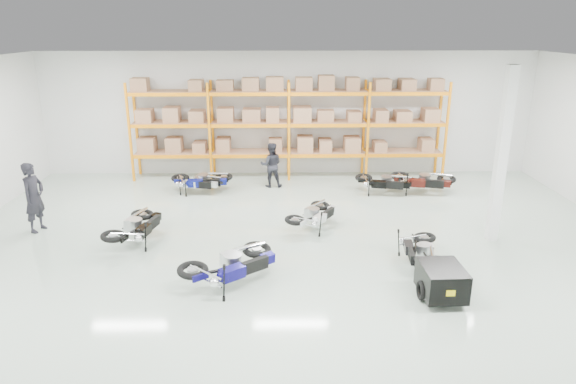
{
  "coord_description": "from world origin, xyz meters",
  "views": [
    {
      "loc": [
        -0.4,
        -11.85,
        5.41
      ],
      "look_at": [
        -0.13,
        1.27,
        1.1
      ],
      "focal_mm": 32.0,
      "sensor_mm": 36.0,
      "label": 1
    }
  ],
  "objects_px": {
    "moto_silver_left": "(314,211)",
    "person_left": "(34,197)",
    "moto_back_c": "(385,178)",
    "trailer": "(442,281)",
    "moto_touring_right": "(421,246)",
    "person_back": "(271,165)",
    "moto_black_far_left": "(136,222)",
    "moto_back_d": "(423,177)",
    "moto_back_a": "(201,177)",
    "moto_blue_centre": "(232,259)",
    "moto_back_b": "(197,179)"
  },
  "relations": [
    {
      "from": "moto_silver_left",
      "to": "person_left",
      "type": "distance_m",
      "value": 7.6
    },
    {
      "from": "person_left",
      "to": "moto_back_c",
      "type": "bearing_deg",
      "value": -58.25
    },
    {
      "from": "trailer",
      "to": "moto_touring_right",
      "type": "bearing_deg",
      "value": 88.24
    },
    {
      "from": "moto_silver_left",
      "to": "person_back",
      "type": "height_order",
      "value": "person_back"
    },
    {
      "from": "moto_black_far_left",
      "to": "trailer",
      "type": "xyz_separation_m",
      "value": [
        6.98,
        -3.07,
        -0.13
      ]
    },
    {
      "from": "moto_back_d",
      "to": "moto_back_a",
      "type": "bearing_deg",
      "value": 102.84
    },
    {
      "from": "moto_touring_right",
      "to": "person_left",
      "type": "xyz_separation_m",
      "value": [
        -9.91,
        2.33,
        0.46
      ]
    },
    {
      "from": "moto_blue_centre",
      "to": "trailer",
      "type": "height_order",
      "value": "moto_blue_centre"
    },
    {
      "from": "moto_back_c",
      "to": "moto_touring_right",
      "type": "bearing_deg",
      "value": -168.16
    },
    {
      "from": "moto_silver_left",
      "to": "moto_touring_right",
      "type": "bearing_deg",
      "value": 168.73
    },
    {
      "from": "moto_touring_right",
      "to": "person_back",
      "type": "xyz_separation_m",
      "value": [
        -3.55,
        6.21,
        0.28
      ]
    },
    {
      "from": "moto_back_a",
      "to": "person_left",
      "type": "xyz_separation_m",
      "value": [
        -4.02,
        -3.3,
        0.42
      ]
    },
    {
      "from": "moto_back_b",
      "to": "trailer",
      "type": "bearing_deg",
      "value": -125.7
    },
    {
      "from": "moto_silver_left",
      "to": "person_left",
      "type": "height_order",
      "value": "person_left"
    },
    {
      "from": "moto_back_c",
      "to": "person_back",
      "type": "distance_m",
      "value": 3.89
    },
    {
      "from": "moto_back_a",
      "to": "moto_back_d",
      "type": "bearing_deg",
      "value": -95.34
    },
    {
      "from": "moto_silver_left",
      "to": "person_left",
      "type": "xyz_separation_m",
      "value": [
        -7.59,
        -0.02,
        0.46
      ]
    },
    {
      "from": "moto_blue_centre",
      "to": "trailer",
      "type": "xyz_separation_m",
      "value": [
        4.33,
        -0.75,
        -0.17
      ]
    },
    {
      "from": "moto_back_a",
      "to": "moto_back_d",
      "type": "xyz_separation_m",
      "value": [
        7.41,
        -0.23,
        0.02
      ]
    },
    {
      "from": "person_left",
      "to": "person_back",
      "type": "bearing_deg",
      "value": -43.51
    },
    {
      "from": "moto_silver_left",
      "to": "trailer",
      "type": "height_order",
      "value": "moto_silver_left"
    },
    {
      "from": "moto_back_c",
      "to": "person_back",
      "type": "relative_size",
      "value": 1.11
    },
    {
      "from": "person_back",
      "to": "moto_back_d",
      "type": "bearing_deg",
      "value": 169.54
    },
    {
      "from": "person_back",
      "to": "moto_touring_right",
      "type": "bearing_deg",
      "value": 118.28
    },
    {
      "from": "moto_back_b",
      "to": "person_left",
      "type": "xyz_separation_m",
      "value": [
        -3.89,
        -3.25,
        0.47
      ]
    },
    {
      "from": "trailer",
      "to": "person_left",
      "type": "xyz_separation_m",
      "value": [
        -9.91,
        3.93,
        0.53
      ]
    },
    {
      "from": "moto_touring_right",
      "to": "person_left",
      "type": "height_order",
      "value": "person_left"
    },
    {
      "from": "moto_touring_right",
      "to": "moto_back_a",
      "type": "distance_m",
      "value": 8.15
    },
    {
      "from": "moto_back_a",
      "to": "person_left",
      "type": "bearing_deg",
      "value": 125.84
    },
    {
      "from": "moto_back_a",
      "to": "moto_back_b",
      "type": "distance_m",
      "value": 0.15
    },
    {
      "from": "moto_black_far_left",
      "to": "person_back",
      "type": "xyz_separation_m",
      "value": [
        3.43,
        4.73,
        0.22
      ]
    },
    {
      "from": "moto_silver_left",
      "to": "moto_back_d",
      "type": "relative_size",
      "value": 0.89
    },
    {
      "from": "moto_black_far_left",
      "to": "person_back",
      "type": "relative_size",
      "value": 1.17
    },
    {
      "from": "trailer",
      "to": "moto_blue_centre",
      "type": "bearing_deg",
      "value": 168.34
    },
    {
      "from": "moto_blue_centre",
      "to": "trailer",
      "type": "bearing_deg",
      "value": -137.53
    },
    {
      "from": "moto_back_b",
      "to": "moto_blue_centre",
      "type": "bearing_deg",
      "value": -150.91
    },
    {
      "from": "moto_blue_centre",
      "to": "moto_black_far_left",
      "type": "xyz_separation_m",
      "value": [
        -2.66,
        2.32,
        -0.05
      ]
    },
    {
      "from": "moto_back_c",
      "to": "moto_back_d",
      "type": "relative_size",
      "value": 0.93
    },
    {
      "from": "moto_black_far_left",
      "to": "moto_back_b",
      "type": "bearing_deg",
      "value": -90.03
    },
    {
      "from": "moto_silver_left",
      "to": "person_left",
      "type": "relative_size",
      "value": 0.86
    },
    {
      "from": "trailer",
      "to": "moto_back_d",
      "type": "height_order",
      "value": "moto_back_d"
    },
    {
      "from": "person_back",
      "to": "trailer",
      "type": "bearing_deg",
      "value": 112.97
    },
    {
      "from": "moto_touring_right",
      "to": "trailer",
      "type": "bearing_deg",
      "value": -83.85
    },
    {
      "from": "moto_back_d",
      "to": "person_back",
      "type": "relative_size",
      "value": 1.19
    },
    {
      "from": "moto_back_c",
      "to": "moto_back_d",
      "type": "xyz_separation_m",
      "value": [
        1.29,
        0.05,
        0.04
      ]
    },
    {
      "from": "moto_touring_right",
      "to": "moto_back_b",
      "type": "height_order",
      "value": "moto_touring_right"
    },
    {
      "from": "moto_touring_right",
      "to": "moto_back_a",
      "type": "height_order",
      "value": "moto_back_a"
    },
    {
      "from": "moto_back_c",
      "to": "person_left",
      "type": "height_order",
      "value": "person_left"
    },
    {
      "from": "moto_blue_centre",
      "to": "moto_silver_left",
      "type": "xyz_separation_m",
      "value": [
        2.0,
        3.19,
        -0.1
      ]
    },
    {
      "from": "moto_blue_centre",
      "to": "person_left",
      "type": "height_order",
      "value": "person_left"
    }
  ]
}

